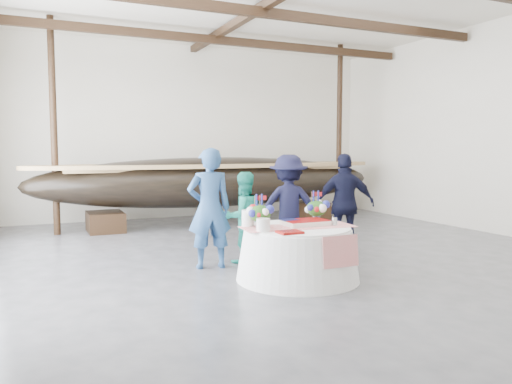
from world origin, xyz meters
name	(u,v)px	position (x,y,z in m)	size (l,w,h in m)	color
floor	(305,261)	(0.00, 0.00, 0.00)	(10.00, 12.00, 0.01)	#3D3D42
wall_back	(193,132)	(0.00, 6.00, 2.25)	(10.00, 0.02, 4.50)	silver
pavilion_structure	(284,17)	(0.00, 0.76, 4.00)	(9.80, 11.76, 4.50)	black
longboat_display	(216,182)	(0.04, 4.31, 1.02)	(8.55, 1.71, 1.60)	black
banquet_table	(298,253)	(-0.64, -0.91, 0.37)	(1.70, 1.70, 0.73)	white
tabletop_items	(289,215)	(-0.70, -0.76, 0.88)	(1.62, 0.98, 0.40)	red
guest_woman_blue	(209,208)	(-1.53, 0.22, 0.91)	(0.66, 0.43, 1.82)	navy
guest_woman_teal	(243,217)	(-0.92, 0.35, 0.72)	(0.70, 0.55, 1.44)	teal
guest_man_left	(289,206)	(-0.08, 0.41, 0.85)	(1.10, 0.63, 1.71)	black
guest_man_right	(345,204)	(0.91, 0.21, 0.86)	(1.01, 0.42, 1.72)	black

